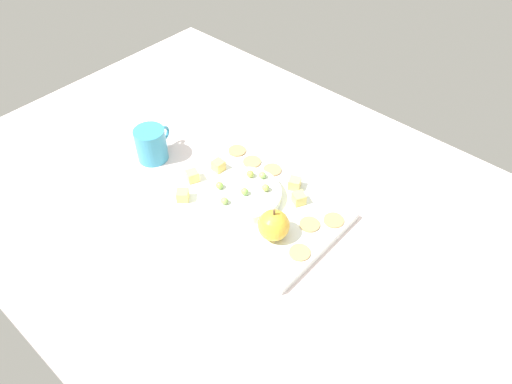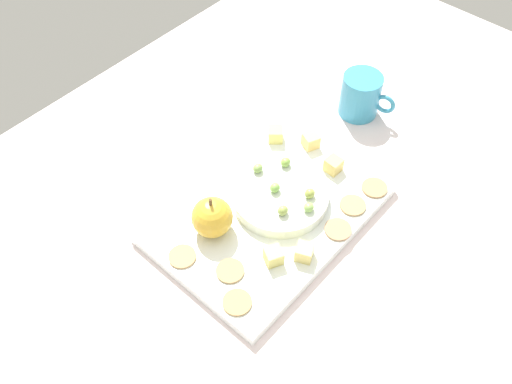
{
  "view_description": "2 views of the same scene",
  "coord_description": "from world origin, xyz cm",
  "px_view_note": "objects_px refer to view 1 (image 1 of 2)",
  "views": [
    {
      "loc": [
        -51.8,
        53.49,
        81.37
      ],
      "look_at": [
        -4.16,
        0.21,
        9.51
      ],
      "focal_mm": 33.77,
      "sensor_mm": 36.0,
      "label": 1
    },
    {
      "loc": [
        -44.35,
        -33.43,
        76.67
      ],
      "look_at": [
        -4.51,
        1.98,
        9.02
      ],
      "focal_mm": 38.33,
      "sensor_mm": 36.0,
      "label": 2
    }
  ],
  "objects_px": {
    "grape_0": "(266,188)",
    "grape_3": "(250,174)",
    "cheese_cube_3": "(183,195)",
    "grape_1": "(262,175)",
    "cracker_2": "(310,224)",
    "cracker_4": "(272,170)",
    "grape_2": "(245,192)",
    "cracker_5": "(300,252)",
    "cheese_cube_1": "(192,176)",
    "cheese_cube_0": "(218,166)",
    "cheese_cube_2": "(295,184)",
    "cracker_3": "(252,162)",
    "cheese_cube_4": "(299,199)",
    "cup": "(151,144)",
    "grape_5": "(220,185)",
    "serving_dish": "(244,196)",
    "platter": "(256,206)",
    "apple_whole": "(274,225)",
    "cracker_0": "(237,151)",
    "cracker_1": "(334,220)",
    "grape_4": "(224,201)"
  },
  "relations": [
    {
      "from": "cracker_1",
      "to": "grape_4",
      "type": "distance_m",
      "value": 0.23
    },
    {
      "from": "cheese_cube_1",
      "to": "platter",
      "type": "bearing_deg",
      "value": -165.38
    },
    {
      "from": "cracker_2",
      "to": "grape_5",
      "type": "relative_size",
      "value": 2.46
    },
    {
      "from": "grape_1",
      "to": "grape_4",
      "type": "distance_m",
      "value": 0.11
    },
    {
      "from": "cheese_cube_0",
      "to": "cheese_cube_2",
      "type": "relative_size",
      "value": 1.0
    },
    {
      "from": "grape_3",
      "to": "cup",
      "type": "distance_m",
      "value": 0.26
    },
    {
      "from": "grape_0",
      "to": "grape_3",
      "type": "bearing_deg",
      "value": -10.98
    },
    {
      "from": "cup",
      "to": "cracker_2",
      "type": "bearing_deg",
      "value": -171.27
    },
    {
      "from": "serving_dish",
      "to": "grape_1",
      "type": "height_order",
      "value": "grape_1"
    },
    {
      "from": "cracker_4",
      "to": "grape_2",
      "type": "height_order",
      "value": "grape_2"
    },
    {
      "from": "cup",
      "to": "apple_whole",
      "type": "bearing_deg",
      "value": 179.03
    },
    {
      "from": "cheese_cube_3",
      "to": "grape_3",
      "type": "height_order",
      "value": "grape_3"
    },
    {
      "from": "serving_dish",
      "to": "cheese_cube_0",
      "type": "distance_m",
      "value": 0.11
    },
    {
      "from": "cracker_0",
      "to": "grape_0",
      "type": "bearing_deg",
      "value": 154.92
    },
    {
      "from": "cheese_cube_3",
      "to": "grape_1",
      "type": "distance_m",
      "value": 0.18
    },
    {
      "from": "platter",
      "to": "grape_4",
      "type": "xyz_separation_m",
      "value": [
        0.04,
        0.06,
        0.04
      ]
    },
    {
      "from": "platter",
      "to": "cheese_cube_2",
      "type": "bearing_deg",
      "value": -108.45
    },
    {
      "from": "cheese_cube_4",
      "to": "grape_0",
      "type": "height_order",
      "value": "grape_0"
    },
    {
      "from": "apple_whole",
      "to": "grape_3",
      "type": "distance_m",
      "value": 0.16
    },
    {
      "from": "cracker_5",
      "to": "grape_1",
      "type": "height_order",
      "value": "grape_1"
    },
    {
      "from": "cracker_0",
      "to": "grape_2",
      "type": "height_order",
      "value": "grape_2"
    },
    {
      "from": "cracker_2",
      "to": "grape_0",
      "type": "xyz_separation_m",
      "value": [
        0.12,
        0.0,
        0.03
      ]
    },
    {
      "from": "cheese_cube_2",
      "to": "cracker_1",
      "type": "relative_size",
      "value": 0.59
    },
    {
      "from": "cheese_cube_1",
      "to": "cracker_4",
      "type": "xyz_separation_m",
      "value": [
        -0.11,
        -0.15,
        -0.01
      ]
    },
    {
      "from": "grape_3",
      "to": "cracker_1",
      "type": "bearing_deg",
      "value": -170.95
    },
    {
      "from": "cracker_3",
      "to": "grape_1",
      "type": "height_order",
      "value": "grape_1"
    },
    {
      "from": "cracker_0",
      "to": "grape_5",
      "type": "bearing_deg",
      "value": 119.2
    },
    {
      "from": "cracker_2",
      "to": "grape_1",
      "type": "bearing_deg",
      "value": -9.39
    },
    {
      "from": "cracker_3",
      "to": "grape_0",
      "type": "relative_size",
      "value": 2.46
    },
    {
      "from": "cracker_1",
      "to": "cracker_3",
      "type": "height_order",
      "value": "same"
    },
    {
      "from": "cheese_cube_0",
      "to": "cracker_5",
      "type": "relative_size",
      "value": 0.59
    },
    {
      "from": "platter",
      "to": "cheese_cube_3",
      "type": "xyz_separation_m",
      "value": [
        0.13,
        0.1,
        0.02
      ]
    },
    {
      "from": "grape_2",
      "to": "grape_5",
      "type": "xyz_separation_m",
      "value": [
        0.05,
        0.02,
        -0.0
      ]
    },
    {
      "from": "cheese_cube_2",
      "to": "cracker_4",
      "type": "bearing_deg",
      "value": -7.66
    },
    {
      "from": "platter",
      "to": "cracker_1",
      "type": "xyz_separation_m",
      "value": [
        -0.16,
        -0.07,
        0.01
      ]
    },
    {
      "from": "platter",
      "to": "cup",
      "type": "distance_m",
      "value": 0.31
    },
    {
      "from": "cheese_cube_4",
      "to": "grape_1",
      "type": "relative_size",
      "value": 1.45
    },
    {
      "from": "cheese_cube_2",
      "to": "cup",
      "type": "height_order",
      "value": "cup"
    },
    {
      "from": "grape_0",
      "to": "grape_1",
      "type": "distance_m",
      "value": 0.04
    },
    {
      "from": "cracker_3",
      "to": "grape_2",
      "type": "relative_size",
      "value": 2.46
    },
    {
      "from": "cracker_5",
      "to": "cheese_cube_1",
      "type": "bearing_deg",
      "value": -0.44
    },
    {
      "from": "serving_dish",
      "to": "cracker_4",
      "type": "xyz_separation_m",
      "value": [
        0.01,
        -0.11,
        -0.01
      ]
    },
    {
      "from": "platter",
      "to": "apple_whole",
      "type": "xyz_separation_m",
      "value": [
        -0.09,
        0.04,
        0.04
      ]
    },
    {
      "from": "grape_1",
      "to": "cup",
      "type": "height_order",
      "value": "cup"
    },
    {
      "from": "cheese_cube_4",
      "to": "cup",
      "type": "distance_m",
      "value": 0.39
    },
    {
      "from": "cheese_cube_3",
      "to": "cracker_2",
      "type": "bearing_deg",
      "value": -153.49
    },
    {
      "from": "apple_whole",
      "to": "cup",
      "type": "height_order",
      "value": "same"
    },
    {
      "from": "cheese_cube_1",
      "to": "grape_5",
      "type": "height_order",
      "value": "grape_5"
    },
    {
      "from": "cracker_5",
      "to": "grape_0",
      "type": "xyz_separation_m",
      "value": [
        0.15,
        -0.07,
        0.03
      ]
    },
    {
      "from": "serving_dish",
      "to": "cracker_5",
      "type": "height_order",
      "value": "serving_dish"
    }
  ]
}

